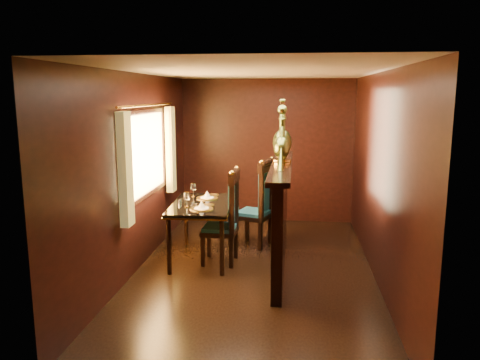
{
  "coord_description": "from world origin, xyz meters",
  "views": [
    {
      "loc": [
        0.49,
        -5.67,
        2.24
      ],
      "look_at": [
        -0.23,
        0.41,
        1.11
      ],
      "focal_mm": 35.0,
      "sensor_mm": 36.0,
      "label": 1
    }
  ],
  "objects_px": {
    "chair_left": "(229,214)",
    "chair_right": "(261,201)",
    "dining_table": "(202,208)",
    "peacock_left": "(282,138)",
    "peacock_right": "(282,131)"
  },
  "relations": [
    {
      "from": "chair_left",
      "to": "chair_right",
      "type": "distance_m",
      "value": 0.85
    },
    {
      "from": "chair_right",
      "to": "dining_table",
      "type": "bearing_deg",
      "value": -121.27
    },
    {
      "from": "dining_table",
      "to": "peacock_left",
      "type": "height_order",
      "value": "peacock_left"
    },
    {
      "from": "peacock_right",
      "to": "dining_table",
      "type": "bearing_deg",
      "value": 179.7
    },
    {
      "from": "dining_table",
      "to": "chair_right",
      "type": "xyz_separation_m",
      "value": [
        0.77,
        0.64,
        -0.02
      ]
    },
    {
      "from": "chair_left",
      "to": "peacock_left",
      "type": "height_order",
      "value": "peacock_left"
    },
    {
      "from": "peacock_left",
      "to": "peacock_right",
      "type": "xyz_separation_m",
      "value": [
        0.0,
        0.21,
        0.07
      ]
    },
    {
      "from": "dining_table",
      "to": "peacock_right",
      "type": "height_order",
      "value": "peacock_right"
    },
    {
      "from": "chair_right",
      "to": "peacock_right",
      "type": "relative_size",
      "value": 1.63
    },
    {
      "from": "chair_right",
      "to": "peacock_left",
      "type": "bearing_deg",
      "value": -51.31
    },
    {
      "from": "chair_right",
      "to": "peacock_right",
      "type": "height_order",
      "value": "peacock_right"
    },
    {
      "from": "chair_right",
      "to": "peacock_left",
      "type": "xyz_separation_m",
      "value": [
        0.31,
        -0.86,
        1.01
      ]
    },
    {
      "from": "dining_table",
      "to": "chair_left",
      "type": "xyz_separation_m",
      "value": [
        0.39,
        -0.12,
        -0.04
      ]
    },
    {
      "from": "dining_table",
      "to": "peacock_right",
      "type": "distance_m",
      "value": 1.51
    },
    {
      "from": "dining_table",
      "to": "peacock_left",
      "type": "bearing_deg",
      "value": -14.47
    }
  ]
}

